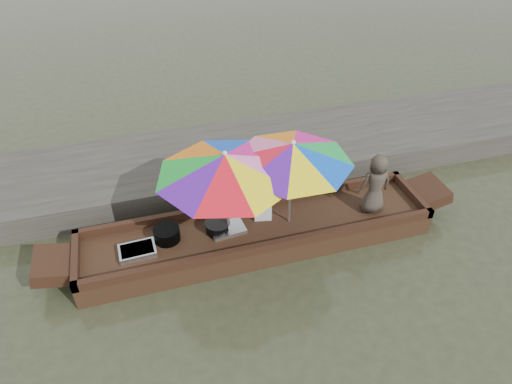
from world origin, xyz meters
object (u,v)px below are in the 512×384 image
object	(u,v)px
umbrella_stern	(291,183)
tray_crayfish	(137,251)
tray_scallop	(227,229)
charcoal_grill	(218,227)
cooking_pot	(167,234)
supply_bag	(263,211)
vendor	(375,184)
boat_hull	(258,235)
umbrella_bow	(227,195)

from	to	relation	value
umbrella_stern	tray_crayfish	bearing A→B (deg)	-178.92
tray_scallop	charcoal_grill	bearing A→B (deg)	172.76
cooking_pot	tray_scallop	bearing A→B (deg)	-3.54
cooking_pot	charcoal_grill	size ratio (longest dim) A/B	1.09
charcoal_grill	umbrella_stern	size ratio (longest dim) A/B	0.20
supply_bag	vendor	world-z (taller)	vendor
vendor	charcoal_grill	bearing A→B (deg)	-1.67
tray_crayfish	supply_bag	size ratio (longest dim) A/B	1.97
boat_hull	supply_bag	world-z (taller)	supply_bag
tray_crayfish	supply_bag	world-z (taller)	supply_bag
umbrella_bow	umbrella_stern	size ratio (longest dim) A/B	1.12
charcoal_grill	umbrella_stern	xyz separation A→B (m)	(1.18, -0.09, 0.69)
supply_bag	umbrella_stern	world-z (taller)	umbrella_stern
umbrella_bow	umbrella_stern	xyz separation A→B (m)	(1.02, 0.00, 0.00)
cooking_pot	vendor	bearing A→B (deg)	-3.94
umbrella_stern	supply_bag	bearing A→B (deg)	149.43
boat_hull	vendor	distance (m)	2.11
umbrella_bow	supply_bag	bearing A→B (deg)	19.49
boat_hull	tray_crayfish	world-z (taller)	tray_crayfish
cooking_pot	supply_bag	distance (m)	1.60
umbrella_stern	cooking_pot	bearing A→B (deg)	176.34
umbrella_bow	umbrella_stern	world-z (taller)	same
cooking_pot	umbrella_bow	size ratio (longest dim) A/B	0.20
charcoal_grill	umbrella_bow	world-z (taller)	umbrella_bow
tray_crayfish	umbrella_bow	distance (m)	1.61
tray_crayfish	supply_bag	bearing A→B (deg)	7.49
vendor	umbrella_stern	size ratio (longest dim) A/B	0.59
umbrella_stern	boat_hull	bearing A→B (deg)	180.00
tray_scallop	umbrella_bow	bearing A→B (deg)	-87.28
boat_hull	supply_bag	size ratio (longest dim) A/B	20.50
tray_crayfish	tray_scallop	xyz separation A→B (m)	(1.44, 0.11, -0.01)
boat_hull	charcoal_grill	bearing A→B (deg)	172.29
cooking_pot	umbrella_stern	xyz separation A→B (m)	(1.98, -0.13, 0.67)
supply_bag	umbrella_stern	xyz separation A→B (m)	(0.38, -0.23, 0.65)
charcoal_grill	vendor	xyz separation A→B (m)	(2.62, -0.20, 0.46)
cooking_pot	supply_bag	xyz separation A→B (m)	(1.60, 0.10, 0.02)
tray_scallop	cooking_pot	bearing A→B (deg)	176.46
cooking_pot	tray_scallop	distance (m)	0.96
charcoal_grill	umbrella_stern	world-z (taller)	umbrella_stern
tray_scallop	charcoal_grill	world-z (taller)	charcoal_grill
cooking_pot	tray_scallop	world-z (taller)	cooking_pot
umbrella_bow	umbrella_stern	distance (m)	1.02
vendor	umbrella_bow	bearing A→B (deg)	0.08
cooking_pot	tray_crayfish	xyz separation A→B (m)	(-0.48, -0.17, -0.06)
supply_bag	tray_crayfish	bearing A→B (deg)	-172.51
tray_crayfish	tray_scallop	bearing A→B (deg)	4.55
boat_hull	umbrella_bow	bearing A→B (deg)	180.00
umbrella_bow	umbrella_stern	bearing A→B (deg)	0.00
tray_scallop	vendor	xyz separation A→B (m)	(2.47, -0.18, 0.51)
charcoal_grill	umbrella_bow	xyz separation A→B (m)	(0.16, -0.09, 0.69)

